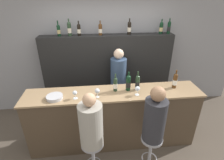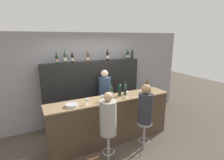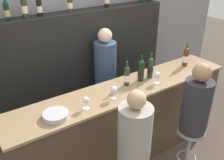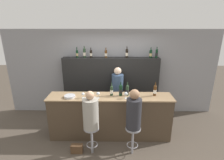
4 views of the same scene
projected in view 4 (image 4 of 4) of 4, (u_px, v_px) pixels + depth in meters
name	position (u px, v px, depth m)	size (l,w,h in m)	color
ground_plane	(110.00, 142.00, 4.27)	(16.00, 16.00, 0.00)	#4C4238
wall_back	(111.00, 73.00, 5.38)	(6.40, 0.05, 2.60)	gray
bar_counter	(110.00, 116.00, 4.34)	(2.98, 0.55, 1.10)	#473828
back_bar_cabinet	(111.00, 87.00, 5.29)	(2.80, 0.28, 1.81)	black
wine_bottle_counter_0	(112.00, 90.00, 4.17)	(0.07, 0.07, 0.32)	#233823
wine_bottle_counter_1	(121.00, 90.00, 4.17)	(0.08, 0.08, 0.34)	black
wine_bottle_counter_2	(127.00, 90.00, 4.17)	(0.07, 0.07, 0.34)	#233823
wine_bottle_counter_3	(155.00, 90.00, 4.16)	(0.07, 0.07, 0.33)	#4C2D14
wine_bottle_backbar_0	(77.00, 54.00, 4.98)	(0.07, 0.07, 0.30)	black
wine_bottle_backbar_1	(84.00, 53.00, 4.97)	(0.08, 0.08, 0.33)	#233823
wine_bottle_backbar_2	(91.00, 53.00, 4.97)	(0.07, 0.07, 0.29)	black
wine_bottle_backbar_3	(106.00, 54.00, 4.97)	(0.08, 0.08, 0.29)	#4C2D14
wine_bottle_backbar_4	(127.00, 53.00, 4.96)	(0.08, 0.08, 0.32)	black
wine_bottle_backbar_5	(151.00, 54.00, 4.95)	(0.08, 0.08, 0.30)	black
wine_bottle_backbar_6	(157.00, 53.00, 4.95)	(0.07, 0.07, 0.31)	black
wine_glass_0	(83.00, 94.00, 4.03)	(0.07, 0.07, 0.14)	silver
wine_glass_1	(98.00, 94.00, 4.02)	(0.08, 0.08, 0.16)	silver
wine_glass_2	(126.00, 94.00, 4.01)	(0.08, 0.08, 0.15)	silver
metal_bowl	(70.00, 96.00, 4.09)	(0.26, 0.26, 0.05)	#B7B7BC
bar_stool_left	(92.00, 133.00, 3.75)	(0.33, 0.33, 0.66)	gray
guest_seated_left	(91.00, 112.00, 3.59)	(0.33, 0.33, 0.82)	gray
bar_stool_right	(133.00, 134.00, 3.74)	(0.33, 0.33, 0.66)	gray
guest_seated_right	(134.00, 112.00, 3.57)	(0.31, 0.31, 0.86)	#28282D
bartender	(117.00, 97.00, 5.01)	(0.33, 0.33, 1.61)	#334766
handbag	(77.00, 149.00, 3.88)	(0.26, 0.12, 0.20)	#513823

